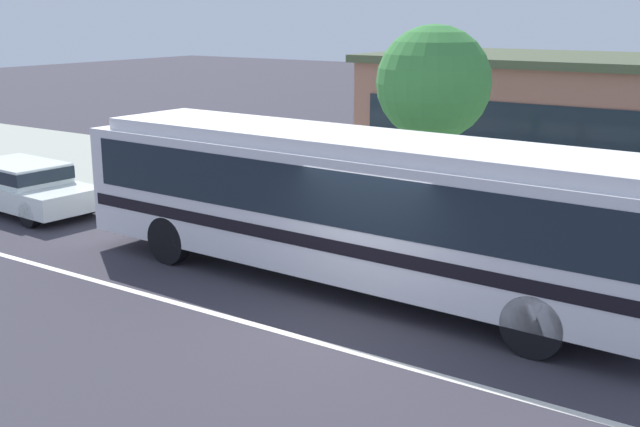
% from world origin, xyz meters
% --- Properties ---
extents(ground_plane, '(120.00, 120.00, 0.00)m').
position_xyz_m(ground_plane, '(0.00, 0.00, 0.00)').
color(ground_plane, '#36343C').
extents(sidewalk_slab, '(60.00, 8.00, 0.12)m').
position_xyz_m(sidewalk_slab, '(0.00, 7.17, 0.06)').
color(sidewalk_slab, '#989C8E').
rests_on(sidewalk_slab, ground_plane).
extents(lane_stripe_center, '(56.00, 0.16, 0.01)m').
position_xyz_m(lane_stripe_center, '(0.00, -0.80, 0.00)').
color(lane_stripe_center, silver).
rests_on(lane_stripe_center, ground_plane).
extents(transit_bus, '(11.95, 2.85, 2.90)m').
position_xyz_m(transit_bus, '(-1.01, 1.82, 1.69)').
color(transit_bus, silver).
rests_on(transit_bus, ground_plane).
extents(sedan_behind_bus, '(4.48, 2.12, 1.29)m').
position_xyz_m(sedan_behind_bus, '(-11.15, 1.88, 0.72)').
color(sedan_behind_bus, white).
rests_on(sedan_behind_bus, ground_plane).
extents(pedestrian_waiting_near_sign, '(0.43, 0.43, 1.66)m').
position_xyz_m(pedestrian_waiting_near_sign, '(-3.21, 4.93, 1.09)').
color(pedestrian_waiting_near_sign, '#1D2C4C').
rests_on(pedestrian_waiting_near_sign, sidewalk_slab).
extents(street_tree_near_stop, '(2.55, 2.55, 4.70)m').
position_xyz_m(street_tree_near_stop, '(-1.32, 5.62, 3.52)').
color(street_tree_near_stop, brown).
rests_on(street_tree_near_stop, sidewalk_slab).
extents(station_building, '(15.99, 6.89, 3.75)m').
position_xyz_m(station_building, '(0.83, 14.58, 1.88)').
color(station_building, '#956353').
rests_on(station_building, ground_plane).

